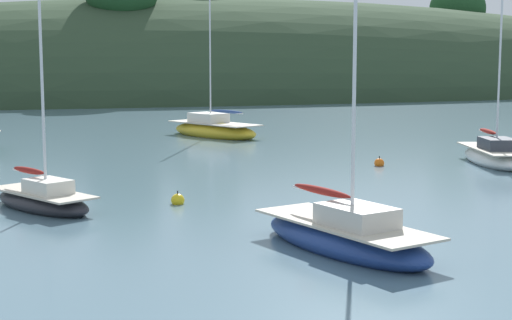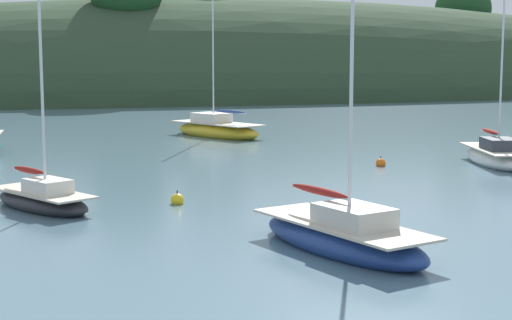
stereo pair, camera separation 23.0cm
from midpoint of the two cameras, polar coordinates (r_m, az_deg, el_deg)
far_shoreline_hill at (r=97.73m, az=0.59°, el=4.74°), size 150.00×36.00×28.09m
sailboat_white_near at (r=25.49m, az=-15.53°, el=-2.78°), size 3.45×4.79×6.65m
sailboat_navy_dinghy at (r=36.60m, az=16.79°, el=0.30°), size 3.74×6.21×8.78m
sailboat_teal_outer at (r=47.54m, az=-3.22°, el=2.24°), size 4.96×7.35×9.72m
sailboat_orange_cutter at (r=19.48m, az=6.18°, el=-5.53°), size 3.26×6.04×6.68m
mooring_buoy_inner at (r=25.63m, az=-5.98°, el=-2.94°), size 0.44×0.44×0.54m
mooring_buoy_channel at (r=34.86m, az=8.78°, el=-0.23°), size 0.44×0.44×0.54m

